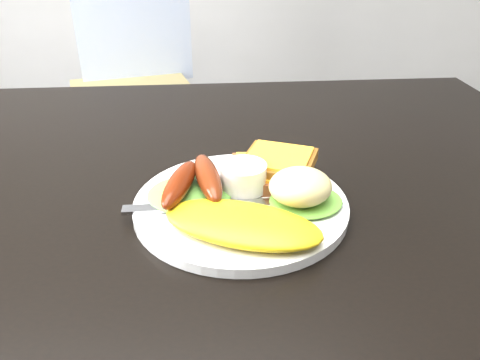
{
  "coord_description": "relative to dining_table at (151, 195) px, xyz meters",
  "views": [
    {
      "loc": [
        0.07,
        -0.52,
        1.03
      ],
      "look_at": [
        0.11,
        -0.06,
        0.78
      ],
      "focal_mm": 35.0,
      "sensor_mm": 36.0,
      "label": 1
    }
  ],
  "objects": [
    {
      "name": "sausage_b",
      "position": [
        0.07,
        -0.06,
        0.05
      ],
      "size": [
        0.04,
        0.11,
        0.03
      ],
      "primitive_type": "ellipsoid",
      "rotation": [
        0.0,
        0.0,
        0.15
      ],
      "color": "#6A2A0B",
      "rests_on": "lettuce_left"
    },
    {
      "name": "dining_table",
      "position": [
        0.0,
        0.0,
        0.0
      ],
      "size": [
        1.2,
        0.8,
        0.04
      ],
      "primitive_type": "cube",
      "color": "black",
      "rests_on": "ground"
    },
    {
      "name": "ramekin",
      "position": [
        0.11,
        -0.05,
        0.05
      ],
      "size": [
        0.07,
        0.07,
        0.03
      ],
      "primitive_type": "cylinder",
      "rotation": [
        0.0,
        0.0,
        0.35
      ],
      "color": "white",
      "rests_on": "plate"
    },
    {
      "name": "omelette",
      "position": [
        0.1,
        -0.14,
        0.04
      ],
      "size": [
        0.18,
        0.13,
        0.02
      ],
      "primitive_type": "ellipsoid",
      "rotation": [
        0.0,
        0.0,
        -0.4
      ],
      "color": "gold",
      "rests_on": "plate"
    },
    {
      "name": "toast_a",
      "position": [
        0.15,
        -0.03,
        0.04
      ],
      "size": [
        0.09,
        0.09,
        0.01
      ],
      "primitive_type": "cube",
      "rotation": [
        0.0,
        0.0,
        -0.08
      ],
      "color": "brown",
      "rests_on": "plate"
    },
    {
      "name": "lettuce_right",
      "position": [
        0.18,
        -0.09,
        0.04
      ],
      "size": [
        0.1,
        0.09,
        0.01
      ],
      "primitive_type": "ellipsoid",
      "rotation": [
        0.0,
        0.0,
        0.22
      ],
      "color": "#5E9A22",
      "rests_on": "plate"
    },
    {
      "name": "sausage_a",
      "position": [
        0.04,
        -0.07,
        0.05
      ],
      "size": [
        0.05,
        0.11,
        0.03
      ],
      "primitive_type": "ellipsoid",
      "rotation": [
        0.0,
        0.0,
        -0.26
      ],
      "color": "maroon",
      "rests_on": "lettuce_left"
    },
    {
      "name": "dining_chair",
      "position": [
        -0.19,
        1.22,
        -0.28
      ],
      "size": [
        0.55,
        0.55,
        0.05
      ],
      "primitive_type": "cube",
      "rotation": [
        0.0,
        0.0,
        0.25
      ],
      "color": "tan",
      "rests_on": "ground"
    },
    {
      "name": "toast_b",
      "position": [
        0.16,
        -0.03,
        0.05
      ],
      "size": [
        0.11,
        0.11,
        0.01
      ],
      "primitive_type": "cube",
      "rotation": [
        0.0,
        0.0,
        -0.4
      ],
      "color": "brown",
      "rests_on": "toast_a"
    },
    {
      "name": "fork",
      "position": [
        0.07,
        -0.09,
        0.03
      ],
      "size": [
        0.18,
        0.02,
        0.0
      ],
      "primitive_type": "cube",
      "rotation": [
        0.0,
        0.0,
        0.01
      ],
      "color": "#ADAFB7",
      "rests_on": "plate"
    },
    {
      "name": "lettuce_left",
      "position": [
        0.05,
        -0.06,
        0.04
      ],
      "size": [
        0.11,
        0.11,
        0.01
      ],
      "primitive_type": "ellipsoid",
      "rotation": [
        0.0,
        0.0,
        -0.26
      ],
      "color": "#5E9E31",
      "rests_on": "plate"
    },
    {
      "name": "plate",
      "position": [
        0.11,
        -0.07,
        0.03
      ],
      "size": [
        0.24,
        0.24,
        0.01
      ],
      "primitive_type": "cylinder",
      "color": "white",
      "rests_on": "dining_table"
    },
    {
      "name": "potato_salad",
      "position": [
        0.17,
        -0.09,
        0.06
      ],
      "size": [
        0.08,
        0.08,
        0.04
      ],
      "primitive_type": "ellipsoid",
      "rotation": [
        0.0,
        0.0,
        0.3
      ],
      "color": "beige",
      "rests_on": "lettuce_right"
    },
    {
      "name": "person",
      "position": [
        -0.3,
        0.7,
        -0.0
      ],
      "size": [
        0.54,
        0.38,
        1.46
      ],
      "primitive_type": "imported",
      "rotation": [
        0.0,
        0.0,
        3.09
      ],
      "color": "navy",
      "rests_on": "ground"
    }
  ]
}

